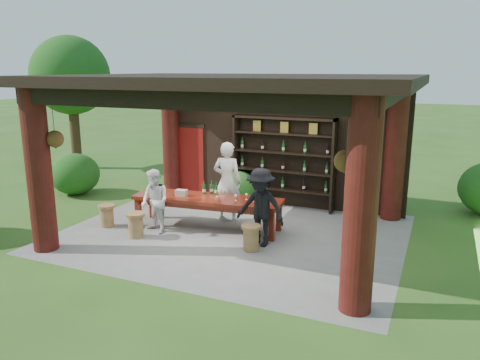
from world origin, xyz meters
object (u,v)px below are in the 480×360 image
at_px(tasting_table, 208,202).
at_px(napkin_basket, 181,193).
at_px(stool_far_left, 107,215).
at_px(host, 227,182).
at_px(stool_near_left, 136,224).
at_px(guest_man, 261,207).
at_px(wine_shelf, 283,162).
at_px(stool_near_right, 251,237).
at_px(guest_woman, 155,201).

height_order(tasting_table, napkin_basket, napkin_basket).
relative_size(stool_far_left, host, 0.27).
bearing_deg(napkin_basket, stool_far_left, -156.74).
relative_size(stool_near_left, napkin_basket, 2.13).
bearing_deg(stool_near_left, guest_man, 13.44).
xyz_separation_m(stool_far_left, host, (2.41, 1.57, 0.69)).
relative_size(wine_shelf, stool_near_left, 4.97).
relative_size(tasting_table, stool_near_left, 6.39).
height_order(stool_near_right, host, host).
height_order(host, napkin_basket, host).
bearing_deg(guest_man, tasting_table, 167.04).
xyz_separation_m(wine_shelf, host, (-0.86, -1.63, -0.24)).
height_order(stool_near_left, stool_near_right, stool_near_left).
bearing_deg(wine_shelf, stool_far_left, -135.58).
xyz_separation_m(guest_man, napkin_basket, (-2.12, 0.39, -0.01)).
distance_m(wine_shelf, stool_near_right, 3.39).
height_order(tasting_table, host, host).
relative_size(wine_shelf, napkin_basket, 10.59).
height_order(stool_near_right, guest_woman, guest_woman).
distance_m(stool_far_left, host, 2.96).
bearing_deg(tasting_table, wine_shelf, 66.63).
xyz_separation_m(stool_near_left, stool_far_left, (-1.06, 0.33, -0.02)).
height_order(stool_far_left, host, host).
bearing_deg(stool_near_left, wine_shelf, 58.00).
xyz_separation_m(stool_near_left, napkin_basket, (0.57, 1.03, 0.53)).
height_order(stool_near_left, stool_far_left, stool_near_left).
distance_m(wine_shelf, stool_far_left, 4.67).
distance_m(host, napkin_basket, 1.18).
distance_m(host, guest_man, 1.85).
bearing_deg(wine_shelf, stool_near_left, -122.00).
relative_size(stool_near_left, stool_near_right, 1.04).
xyz_separation_m(stool_near_right, stool_far_left, (-3.68, 0.03, -0.01)).
bearing_deg(stool_far_left, tasting_table, 20.25).
distance_m(wine_shelf, stool_near_left, 4.27).
relative_size(tasting_table, host, 1.82).
distance_m(tasting_table, guest_woman, 1.20).
bearing_deg(wine_shelf, guest_man, -80.57).
distance_m(tasting_table, host, 0.83).
xyz_separation_m(stool_near_left, host, (1.35, 1.90, 0.68)).
bearing_deg(guest_man, host, 142.85).
xyz_separation_m(wine_shelf, tasting_table, (-1.03, -2.38, -0.58)).
bearing_deg(napkin_basket, stool_near_left, -118.87).
distance_m(tasting_table, stool_far_left, 2.42).
relative_size(wine_shelf, stool_near_right, 5.15).
bearing_deg(stool_far_left, wine_shelf, 44.42).
distance_m(guest_woman, guest_man, 2.48).
xyz_separation_m(wine_shelf, napkin_basket, (-1.64, -2.51, -0.39)).
bearing_deg(wine_shelf, tasting_table, -113.37).
distance_m(stool_far_left, guest_man, 3.80).
relative_size(guest_woman, guest_man, 0.88).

